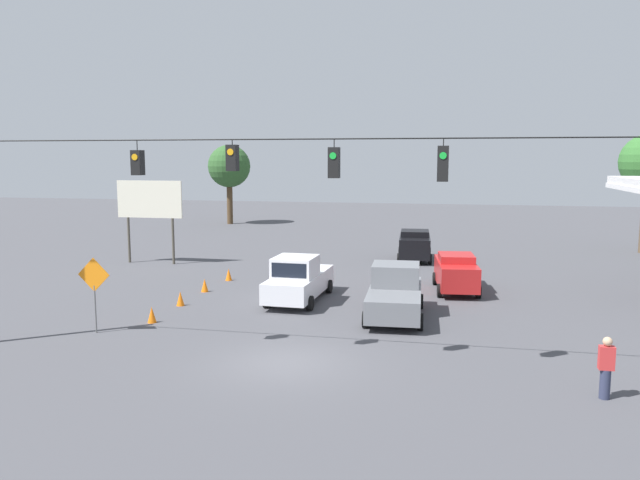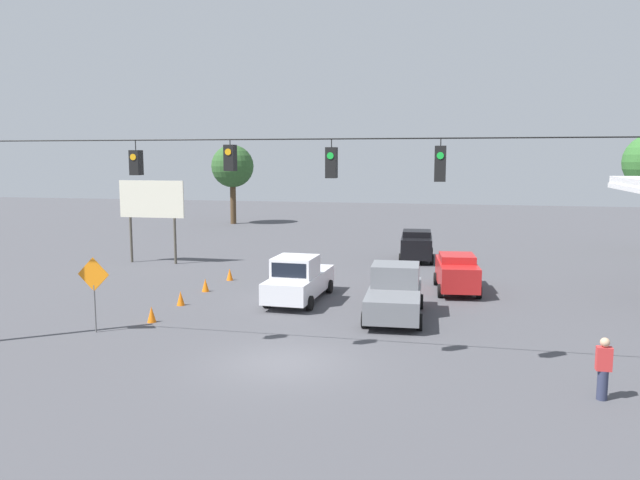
{
  "view_description": "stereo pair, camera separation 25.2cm",
  "coord_description": "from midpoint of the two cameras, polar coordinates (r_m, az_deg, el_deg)",
  "views": [
    {
      "loc": [
        -5.06,
        18.58,
        6.51
      ],
      "look_at": [
        0.53,
        -7.95,
        2.9
      ],
      "focal_mm": 35.0,
      "sensor_mm": 36.0,
      "label": 1
    },
    {
      "loc": [
        -5.31,
        18.52,
        6.51
      ],
      "look_at": [
        0.53,
        -7.95,
        2.9
      ],
      "focal_mm": 35.0,
      "sensor_mm": 36.0,
      "label": 2
    }
  ],
  "objects": [
    {
      "name": "traffic_cone_third",
      "position": [
        30.95,
        -10.73,
        -4.09
      ],
      "size": [
        0.35,
        0.35,
        0.64
      ],
      "primitive_type": "cone",
      "color": "orange",
      "rests_on": "ground_plane"
    },
    {
      "name": "traffic_cone_nearest",
      "position": [
        25.75,
        -15.39,
        -6.61
      ],
      "size": [
        0.35,
        0.35,
        0.64
      ],
      "primitive_type": "cone",
      "color": "orange",
      "rests_on": "ground_plane"
    },
    {
      "name": "ground_plane",
      "position": [
        20.33,
        -3.58,
        -11.11
      ],
      "size": [
        140.0,
        140.0,
        0.0
      ],
      "primitive_type": "plane",
      "color": "#47474C"
    },
    {
      "name": "traffic_cone_second",
      "position": [
        28.32,
        -12.9,
        -5.24
      ],
      "size": [
        0.35,
        0.35,
        0.64
      ],
      "primitive_type": "cone",
      "color": "orange",
      "rests_on": "ground_plane"
    },
    {
      "name": "overhead_signal_span",
      "position": [
        19.17,
        -3.4,
        2.82
      ],
      "size": [
        21.94,
        0.38,
        7.65
      ],
      "color": "#4C473D",
      "rests_on": "ground_plane"
    },
    {
      "name": "pickup_truck_white_withflow_mid",
      "position": [
        28.42,
        -2.23,
        -3.65
      ],
      "size": [
        2.33,
        5.56,
        2.12
      ],
      "color": "silver",
      "rests_on": "ground_plane"
    },
    {
      "name": "sedan_black_oncoming_deep",
      "position": [
        39.96,
        8.48,
        -0.43
      ],
      "size": [
        2.29,
        4.51,
        1.91
      ],
      "color": "black",
      "rests_on": "ground_plane"
    },
    {
      "name": "pickup_truck_grey_crossing_near",
      "position": [
        25.78,
        6.6,
        -4.87
      ],
      "size": [
        2.5,
        5.34,
        2.12
      ],
      "color": "slate",
      "rests_on": "ground_plane"
    },
    {
      "name": "pedestrian",
      "position": [
        18.79,
        24.33,
        -10.6
      ],
      "size": [
        0.4,
        0.28,
        1.72
      ],
      "color": "#2D334C",
      "rests_on": "ground_plane"
    },
    {
      "name": "work_zone_sign",
      "position": [
        24.58,
        -20.24,
        -3.5
      ],
      "size": [
        1.27,
        0.06,
        2.84
      ],
      "color": "slate",
      "rests_on": "ground_plane"
    },
    {
      "name": "sedan_red_oncoming_far",
      "position": [
        31.13,
        12.09,
        -2.86
      ],
      "size": [
        2.34,
        4.65,
        1.83
      ],
      "color": "red",
      "rests_on": "ground_plane"
    },
    {
      "name": "tree_horizon_right",
      "position": [
        61.66,
        -8.43,
        6.63
      ],
      "size": [
        4.12,
        4.12,
        7.7
      ],
      "color": "#4C3823",
      "rests_on": "ground_plane"
    },
    {
      "name": "traffic_cone_fourth",
      "position": [
        33.54,
        -8.56,
        -3.14
      ],
      "size": [
        0.35,
        0.35,
        0.64
      ],
      "primitive_type": "cone",
      "color": "orange",
      "rests_on": "ground_plane"
    },
    {
      "name": "roadside_billboard",
      "position": [
        39.57,
        -15.49,
        3.2
      ],
      "size": [
        4.22,
        0.16,
        5.1
      ],
      "color": "#4C473D",
      "rests_on": "ground_plane"
    }
  ]
}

